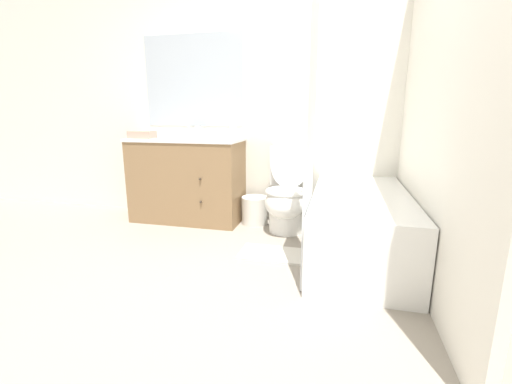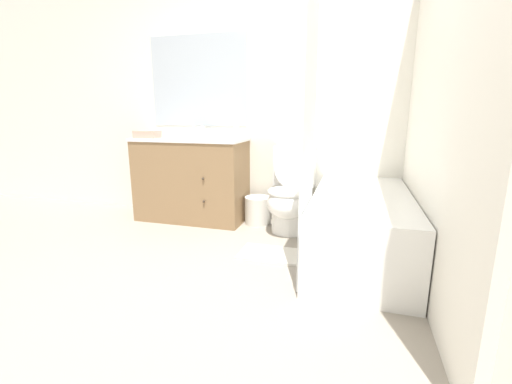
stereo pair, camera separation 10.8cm
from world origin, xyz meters
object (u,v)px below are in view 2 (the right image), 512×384
Objects in this scene: bathtub at (360,225)px; bath_mat at (273,254)px; vanity_cabinet at (192,179)px; sink_faucet at (197,134)px; tissue_box at (202,133)px; soap_dispenser at (236,131)px; bath_towel_folded at (344,203)px; toilet at (290,195)px; wastebasket at (258,210)px; hand_towel_folded at (147,134)px.

bath_mat is at bearing -165.05° from bathtub.
bathtub is (1.73, -0.54, -0.18)m from vanity_cabinet.
tissue_box is (0.11, -0.12, 0.02)m from sink_faucet.
soap_dispenser reaches higher than bath_towel_folded.
bath_mat is at bearing -33.72° from vanity_cabinet.
toilet is (1.08, -0.08, -0.09)m from vanity_cabinet.
bath_towel_folded is (0.52, -0.95, 0.20)m from toilet.
sink_faucet is 0.42× the size of bath_towel_folded.
soap_dispenser is 1.58m from bath_towel_folded.
bath_mat is at bearing -39.67° from sink_faucet.
vanity_cabinet is 6.58× the size of soap_dispenser.
soap_dispenser reaches higher than vanity_cabinet.
wastebasket is 0.84m from soap_dispenser.
vanity_cabinet is at bearing -90.00° from sink_faucet.
vanity_cabinet is 1.39× the size of toilet.
bath_towel_folded is (1.61, -1.03, 0.11)m from vanity_cabinet.
sink_faucet reaches higher than bathtub.
tissue_box is 0.27× the size of bath_mat.
tissue_box reaches higher than toilet.
vanity_cabinet reaches higher than bath_towel_folded.
tissue_box is (0.11, 0.05, 0.48)m from vanity_cabinet.
vanity_cabinet is 3.48× the size of bath_towel_folded.
sink_faucet is at bearing 166.92° from toilet.
soap_dispenser is at bearing -15.39° from sink_faucet.
soap_dispenser reaches higher than tissue_box.
toilet is (1.08, -0.25, -0.56)m from sink_faucet.
tissue_box reaches higher than vanity_cabinet.
tissue_box is at bearing 141.20° from bath_mat.
toilet is 5.70× the size of tissue_box.
bath_towel_folded is 0.83m from bath_mat.
bathtub is at bearing -29.73° from wastebasket.
sink_faucet is at bearing 140.33° from bath_mat.
vanity_cabinet is at bearing 146.28° from bath_mat.
sink_faucet is 0.17× the size of toilet.
vanity_cabinet is at bearing 147.34° from bath_towel_folded.
vanity_cabinet is 0.71m from soap_dispenser.
bathtub is at bearing -20.08° from tissue_box.
bath_mat is at bearing -91.08° from toilet.
bath_towel_folded is (0.88, -1.07, 0.41)m from wastebasket.
bath_towel_folded is at bearing -104.45° from bathtub.
toilet is at bearing -18.12° from wastebasket.
sink_faucet reaches higher than bath_mat.
toilet is 1.13m from tissue_box.
bath_towel_folded is at bearing -36.83° from sink_faucet.
sink_faucet is 0.57× the size of hand_towel_folded.
soap_dispenser is (-1.23, 0.57, 0.69)m from bathtub.
bath_mat is (-0.54, 0.32, -0.55)m from bath_towel_folded.
hand_towel_folded is at bearing -144.04° from sink_faucet.
soap_dispenser is at bearing 10.17° from hand_towel_folded.
sink_faucet reaches higher than toilet.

